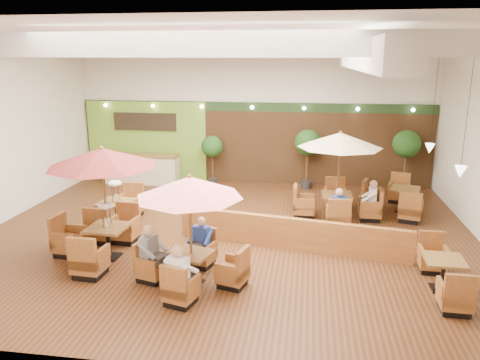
% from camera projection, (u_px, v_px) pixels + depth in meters
% --- Properties ---
extents(room, '(14.04, 14.00, 5.52)m').
position_uv_depth(room, '(242.00, 103.00, 13.63)').
color(room, '#381E0F').
rests_on(room, ground).
extents(service_counter, '(3.00, 0.75, 1.18)m').
position_uv_depth(service_counter, '(141.00, 169.00, 18.78)').
color(service_counter, beige).
rests_on(service_counter, ground).
extents(booth_divider, '(6.13, 1.27, 0.86)m').
position_uv_depth(booth_divider, '(290.00, 233.00, 12.32)').
color(booth_divider, brown).
rests_on(booth_divider, ground).
extents(table_0, '(2.75, 2.84, 2.88)m').
position_uv_depth(table_0, '(101.00, 180.00, 11.38)').
color(table_0, brown).
rests_on(table_0, ground).
extents(table_1, '(2.59, 2.59, 2.53)m').
position_uv_depth(table_1, '(190.00, 210.00, 10.09)').
color(table_1, brown).
rests_on(table_1, ground).
extents(table_2, '(2.71, 2.71, 2.79)m').
position_uv_depth(table_2, '(339.00, 160.00, 14.29)').
color(table_2, brown).
rests_on(table_2, ground).
extents(table_3, '(1.00, 2.84, 1.61)m').
position_uv_depth(table_3, '(117.00, 212.00, 13.78)').
color(table_3, brown).
rests_on(table_3, ground).
extents(table_4, '(0.85, 2.46, 0.92)m').
position_uv_depth(table_4, '(443.00, 275.00, 10.14)').
color(table_4, brown).
rests_on(table_4, ground).
extents(table_5, '(1.98, 2.84, 1.01)m').
position_uv_depth(table_5, '(395.00, 200.00, 15.41)').
color(table_5, brown).
rests_on(table_5, ground).
extents(topiary_0, '(0.85, 0.85, 1.97)m').
position_uv_depth(topiary_0, '(212.00, 148.00, 18.34)').
color(topiary_0, black).
rests_on(topiary_0, ground).
extents(topiary_1, '(0.99, 0.99, 2.29)m').
position_uv_depth(topiary_1, '(308.00, 145.00, 17.75)').
color(topiary_1, black).
rests_on(topiary_1, ground).
extents(topiary_2, '(1.01, 1.01, 2.35)m').
position_uv_depth(topiary_2, '(406.00, 146.00, 17.23)').
color(topiary_2, black).
rests_on(topiary_2, ground).
extents(diner_0, '(0.48, 0.44, 0.86)m').
position_uv_depth(diner_0, '(180.00, 269.00, 9.45)').
color(diner_0, white).
rests_on(diner_0, ground).
extents(diner_1, '(0.41, 0.36, 0.77)m').
position_uv_depth(diner_1, '(201.00, 237.00, 11.22)').
color(diner_1, '#223C94').
rests_on(diner_1, ground).
extents(diner_2, '(0.42, 0.47, 0.86)m').
position_uv_depth(diner_2, '(151.00, 248.00, 10.46)').
color(diner_2, slate).
rests_on(diner_2, ground).
extents(diner_3, '(0.42, 0.35, 0.82)m').
position_uv_depth(diner_3, '(339.00, 205.00, 13.60)').
color(diner_3, '#223C94').
rests_on(diner_3, ground).
extents(diner_4, '(0.35, 0.42, 0.83)m').
position_uv_depth(diner_4, '(371.00, 196.00, 14.43)').
color(diner_4, white).
rests_on(diner_4, ground).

